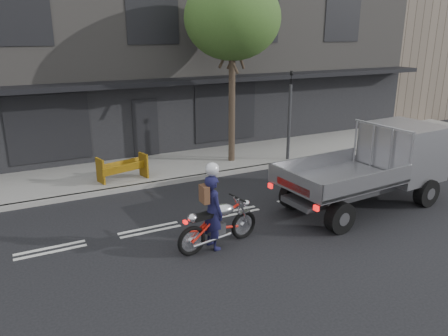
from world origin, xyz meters
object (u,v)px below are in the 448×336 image
Objects in this scene: traffic_light_pole at (289,121)px; flatbed_ute at (392,156)px; construction_barrier at (124,169)px; motorcycle at (219,223)px; street_tree at (232,19)px; rider at (213,212)px.

flatbed_ute is (0.49, -4.55, -0.30)m from traffic_light_pole.
construction_barrier is at bearing 178.13° from traffic_light_pole.
flatbed_ute is at bearing -83.85° from traffic_light_pole.
construction_barrier is (-6.30, 0.21, -1.07)m from traffic_light_pole.
traffic_light_pole is at bearing 92.24° from flatbed_ute.
traffic_light_pole is 1.59× the size of motorcycle.
motorcycle is 1.42× the size of construction_barrier.
street_tree is 4.23m from traffic_light_pole.
flatbed_ute reaches higher than motorcycle.
street_tree is 4.37× the size of construction_barrier.
motorcycle is 0.42× the size of flatbed_ute.
traffic_light_pole reaches higher than construction_barrier.
street_tree is at bearing 51.19° from motorcycle.
rider is (-3.55, -5.77, -4.38)m from street_tree.
construction_barrier is (-4.30, -0.64, -4.70)m from street_tree.
rider reaches higher than construction_barrier.
rider is 1.16× the size of construction_barrier.
traffic_light_pole is 1.95× the size of rider.
street_tree reaches higher than flatbed_ute.
street_tree reaches higher than rider.
traffic_light_pole is 2.27× the size of construction_barrier.
flatbed_ute is (5.89, 0.38, 0.77)m from motorcycle.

